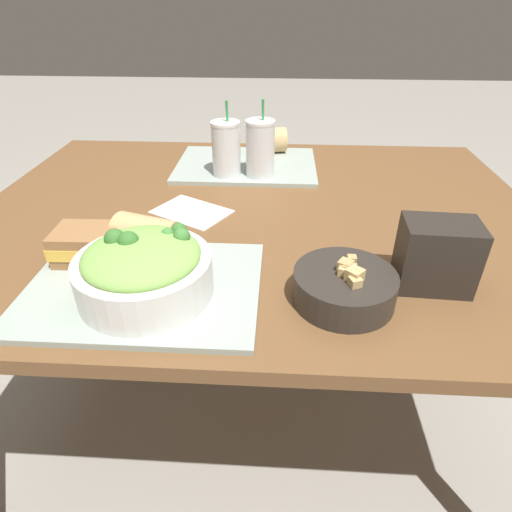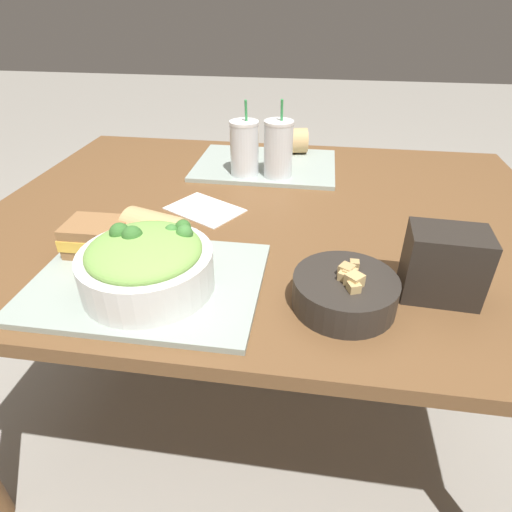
% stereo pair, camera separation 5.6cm
% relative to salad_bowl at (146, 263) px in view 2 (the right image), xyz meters
% --- Properties ---
extents(ground_plane, '(12.00, 12.00, 0.00)m').
position_rel_salad_bowl_xyz_m(ground_plane, '(0.17, 0.37, -0.78)').
color(ground_plane, gray).
extents(dining_table, '(1.41, 1.07, 0.71)m').
position_rel_salad_bowl_xyz_m(dining_table, '(0.17, 0.37, -0.14)').
color(dining_table, brown).
rests_on(dining_table, ground_plane).
extents(tray_near, '(0.42, 0.31, 0.01)m').
position_rel_salad_bowl_xyz_m(tray_near, '(-0.01, 0.02, -0.06)').
color(tray_near, '#99A89E').
rests_on(tray_near, dining_table).
extents(tray_far, '(0.42, 0.31, 0.01)m').
position_rel_salad_bowl_xyz_m(tray_far, '(0.13, 0.67, -0.06)').
color(tray_far, '#99A89E').
rests_on(tray_far, dining_table).
extents(salad_bowl, '(0.24, 0.24, 0.12)m').
position_rel_salad_bowl_xyz_m(salad_bowl, '(0.00, 0.00, 0.00)').
color(salad_bowl, white).
rests_on(salad_bowl, tray_near).
extents(soup_bowl, '(0.18, 0.18, 0.08)m').
position_rel_salad_bowl_xyz_m(soup_bowl, '(0.35, 0.01, -0.03)').
color(soup_bowl, '#2D2823').
rests_on(soup_bowl, dining_table).
extents(sandwich_near, '(0.13, 0.10, 0.06)m').
position_rel_salad_bowl_xyz_m(sandwich_near, '(-0.15, 0.11, -0.02)').
color(sandwich_near, olive).
rests_on(sandwich_near, tray_near).
extents(baguette_near, '(0.15, 0.11, 0.08)m').
position_rel_salad_bowl_xyz_m(baguette_near, '(-0.03, 0.13, -0.01)').
color(baguette_near, tan).
rests_on(baguette_near, tray_near).
extents(baguette_far, '(0.11, 0.10, 0.08)m').
position_rel_salad_bowl_xyz_m(baguette_far, '(0.20, 0.78, -0.01)').
color(baguette_far, tan).
rests_on(baguette_far, tray_far).
extents(drink_cup_dark, '(0.08, 0.08, 0.21)m').
position_rel_salad_bowl_xyz_m(drink_cup_dark, '(0.08, 0.57, 0.02)').
color(drink_cup_dark, silver).
rests_on(drink_cup_dark, tray_far).
extents(drink_cup_red, '(0.08, 0.08, 0.21)m').
position_rel_salad_bowl_xyz_m(drink_cup_red, '(0.17, 0.57, 0.02)').
color(drink_cup_red, silver).
rests_on(drink_cup_red, tray_far).
extents(chip_bag, '(0.14, 0.10, 0.13)m').
position_rel_salad_bowl_xyz_m(chip_bag, '(0.52, 0.07, 0.00)').
color(chip_bag, '#28231E').
rests_on(chip_bag, dining_table).
extents(napkin_folded, '(0.21, 0.19, 0.00)m').
position_rel_salad_bowl_xyz_m(napkin_folded, '(0.01, 0.35, -0.06)').
color(napkin_folded, white).
rests_on(napkin_folded, dining_table).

